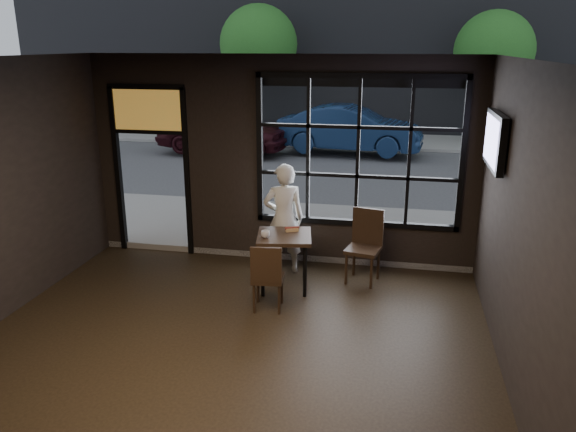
% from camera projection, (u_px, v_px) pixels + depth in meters
% --- Properties ---
extents(floor, '(6.00, 7.00, 0.02)m').
position_uv_depth(floor, '(208.00, 382.00, 5.80)').
color(floor, black).
rests_on(floor, ground).
extents(ceiling, '(6.00, 7.00, 0.02)m').
position_uv_depth(ceiling, '(193.00, 60.00, 4.85)').
color(ceiling, black).
rests_on(ceiling, ground).
extents(wall_right, '(0.04, 7.00, 3.20)m').
position_uv_depth(wall_right, '(537.00, 258.00, 4.76)').
color(wall_right, black).
rests_on(wall_right, ground).
extents(window_frame, '(3.06, 0.12, 2.28)m').
position_uv_depth(window_frame, '(358.00, 152.00, 8.32)').
color(window_frame, black).
rests_on(window_frame, ground).
extents(stained_transom, '(1.20, 0.06, 0.70)m').
position_uv_depth(stained_transom, '(148.00, 109.00, 8.77)').
color(stained_transom, orange).
rests_on(stained_transom, ground).
extents(street_asphalt, '(60.00, 41.00, 0.04)m').
position_uv_depth(street_asphalt, '(365.00, 112.00, 28.28)').
color(street_asphalt, '#545456').
rests_on(street_asphalt, ground).
extents(cafe_table, '(0.86, 0.86, 0.80)m').
position_uv_depth(cafe_table, '(284.00, 261.00, 7.91)').
color(cafe_table, black).
rests_on(cafe_table, floor).
extents(chair_near, '(0.44, 0.44, 0.92)m').
position_uv_depth(chair_near, '(268.00, 276.00, 7.27)').
color(chair_near, black).
rests_on(chair_near, floor).
extents(chair_window, '(0.55, 0.55, 1.06)m').
position_uv_depth(chair_window, '(363.00, 247.00, 8.07)').
color(chair_window, black).
rests_on(chair_window, floor).
extents(man, '(0.71, 0.58, 1.68)m').
position_uv_depth(man, '(284.00, 219.00, 8.36)').
color(man, silver).
rests_on(man, floor).
extents(hotdog, '(0.22, 0.16, 0.06)m').
position_uv_depth(hotdog, '(292.00, 229.00, 7.92)').
color(hotdog, tan).
rests_on(hotdog, cafe_table).
extents(cup, '(0.16, 0.16, 0.10)m').
position_uv_depth(cup, '(265.00, 234.00, 7.66)').
color(cup, silver).
rests_on(cup, cafe_table).
extents(tv, '(0.13, 1.15, 0.67)m').
position_uv_depth(tv, '(495.00, 141.00, 6.78)').
color(tv, black).
rests_on(tv, wall_right).
extents(navy_car, '(4.46, 1.93, 1.43)m').
position_uv_depth(navy_car, '(350.00, 129.00, 17.20)').
color(navy_car, '#14294D').
rests_on(navy_car, street_asphalt).
extents(maroon_car, '(4.13, 1.87, 1.37)m').
position_uv_depth(maroon_car, '(223.00, 129.00, 17.31)').
color(maroon_car, black).
rests_on(maroon_car, street_asphalt).
extents(tree_left, '(2.73, 2.73, 4.65)m').
position_uv_depth(tree_left, '(259.00, 45.00, 19.70)').
color(tree_left, '#332114').
rests_on(tree_left, street_asphalt).
extents(tree_right, '(2.56, 2.56, 4.38)m').
position_uv_depth(tree_right, '(494.00, 51.00, 18.24)').
color(tree_right, '#332114').
rests_on(tree_right, street_asphalt).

